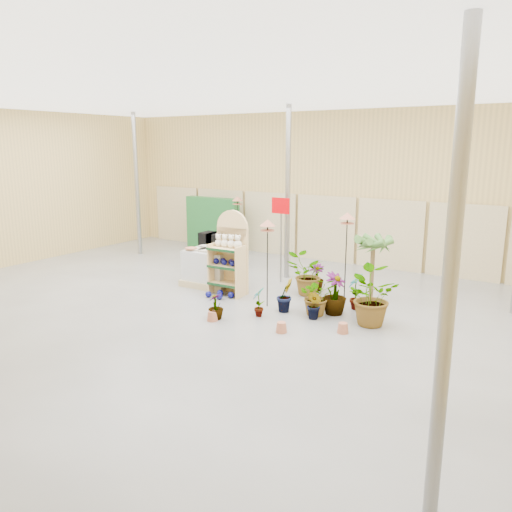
{
  "coord_description": "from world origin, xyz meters",
  "views": [
    {
      "loc": [
        6.33,
        -7.91,
        3.48
      ],
      "look_at": [
        0.3,
        1.5,
        1.0
      ],
      "focal_mm": 35.0,
      "sensor_mm": 36.0,
      "label": 1
    }
  ],
  "objects_px": {
    "display_shelf": "(230,256)",
    "potted_plant_2": "(317,296)",
    "bird_table_front": "(268,226)",
    "pallet_stack": "(211,267)"
  },
  "relations": [
    {
      "from": "display_shelf",
      "to": "potted_plant_2",
      "type": "height_order",
      "value": "display_shelf"
    },
    {
      "from": "display_shelf",
      "to": "bird_table_front",
      "type": "bearing_deg",
      "value": -19.93
    },
    {
      "from": "pallet_stack",
      "to": "bird_table_front",
      "type": "bearing_deg",
      "value": -21.52
    },
    {
      "from": "potted_plant_2",
      "to": "pallet_stack",
      "type": "bearing_deg",
      "value": 168.83
    },
    {
      "from": "display_shelf",
      "to": "bird_table_front",
      "type": "height_order",
      "value": "display_shelf"
    },
    {
      "from": "display_shelf",
      "to": "potted_plant_2",
      "type": "relative_size",
      "value": 2.41
    },
    {
      "from": "pallet_stack",
      "to": "bird_table_front",
      "type": "relative_size",
      "value": 0.69
    },
    {
      "from": "pallet_stack",
      "to": "potted_plant_2",
      "type": "bearing_deg",
      "value": -13.92
    },
    {
      "from": "pallet_stack",
      "to": "potted_plant_2",
      "type": "relative_size",
      "value": 1.61
    },
    {
      "from": "display_shelf",
      "to": "bird_table_front",
      "type": "distance_m",
      "value": 1.6
    }
  ]
}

